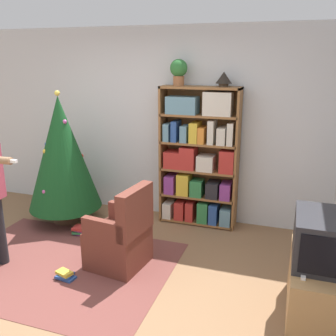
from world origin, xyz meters
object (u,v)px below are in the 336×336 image
object	(u,v)px
christmas_tree	(62,154)
television	(323,239)
armchair	(121,238)
table_lamp	(224,78)
potted_plant	(179,70)
bookshelf	(199,159)

from	to	relation	value
christmas_tree	television	bearing A→B (deg)	-18.69
armchair	table_lamp	distance (m)	2.26
television	potted_plant	distance (m)	2.70
bookshelf	television	xyz separation A→B (m)	(1.45, -1.61, -0.15)
television	armchair	size ratio (longest dim) A/B	0.66
bookshelf	television	bearing A→B (deg)	-47.96
potted_plant	armchair	bearing A→B (deg)	-99.04
bookshelf	table_lamp	distance (m)	1.08
television	bookshelf	bearing A→B (deg)	132.04
bookshelf	television	world-z (taller)	bookshelf
television	christmas_tree	bearing A→B (deg)	161.31
television	potted_plant	world-z (taller)	potted_plant
potted_plant	table_lamp	distance (m)	0.58
bookshelf	christmas_tree	world-z (taller)	bookshelf
christmas_tree	potted_plant	size ratio (longest dim) A/B	5.45
armchair	television	bearing A→B (deg)	89.93
christmas_tree	armchair	xyz separation A→B (m)	(1.23, -0.82, -0.64)
television	table_lamp	distance (m)	2.32
christmas_tree	table_lamp	world-z (taller)	table_lamp
bookshelf	potted_plant	distance (m)	1.17
armchair	potted_plant	bearing A→B (deg)	178.32
television	armchair	bearing A→B (deg)	172.57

